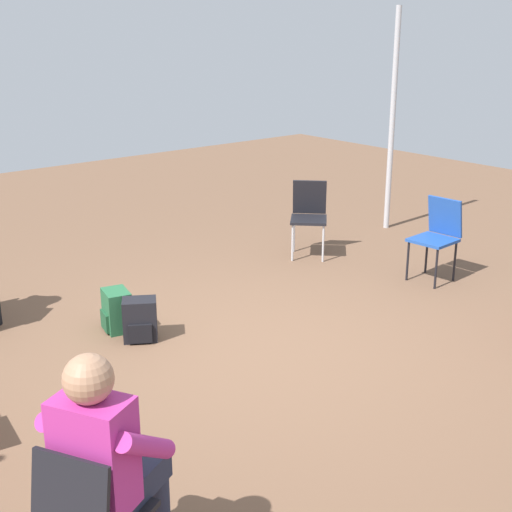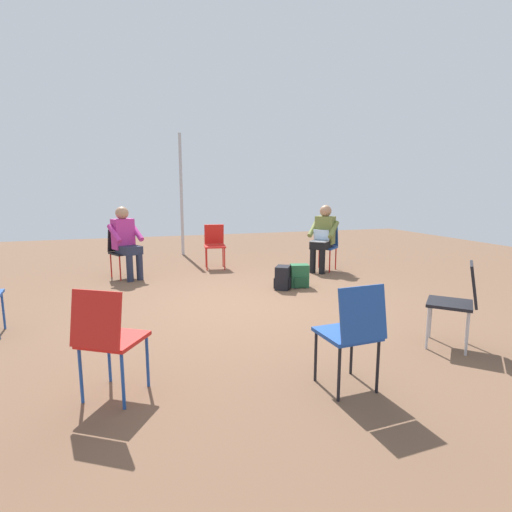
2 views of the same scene
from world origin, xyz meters
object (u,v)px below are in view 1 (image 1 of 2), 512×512
chair_southwest (309,213)px  backpack_by_empty_chair (140,322)px  person_in_magenta (108,457)px  chair_west (437,233)px  backpack_near_laptop_user (117,313)px

chair_southwest → backpack_by_empty_chair: 2.80m
person_in_magenta → chair_west: bearing=82.1°
chair_southwest → person_in_magenta: 5.20m
chair_west → backpack_near_laptop_user: size_ratio=2.36×
backpack_by_empty_chair → chair_west: bearing=168.0°
person_in_magenta → backpack_near_laptop_user: (-1.47, -2.60, -0.54)m
backpack_near_laptop_user → backpack_by_empty_chair: 0.30m
chair_west → person_in_magenta: 4.92m
chair_west → backpack_by_empty_chair: chair_west is taller
chair_southwest → person_in_magenta: bearing=81.4°
person_in_magenta → backpack_by_empty_chair: size_ratio=3.44×
person_in_magenta → chair_southwest: bearing=98.9°
chair_west → backpack_near_laptop_user: (3.17, -0.97, -0.34)m
chair_west → chair_southwest: bearing=13.8°
chair_west → backpack_by_empty_chair: bearing=74.4°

